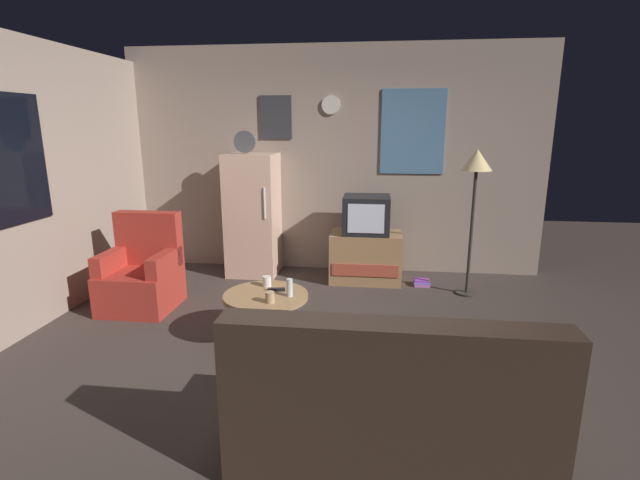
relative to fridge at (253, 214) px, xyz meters
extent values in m
plane|color=#3D332D|center=(0.94, -2.09, -0.75)|extent=(12.00, 12.00, 0.00)
cube|color=gray|center=(0.94, 0.36, 0.64)|extent=(5.20, 0.10, 2.78)
cube|color=teal|center=(1.93, 0.30, 1.00)|extent=(0.76, 0.02, 1.00)
cube|color=#333338|center=(0.25, 0.30, 1.17)|extent=(0.40, 0.02, 0.52)
cylinder|color=silver|center=(0.93, 0.30, 1.31)|extent=(0.22, 0.03, 0.22)
cube|color=black|center=(-1.55, -1.98, 0.80)|extent=(0.02, 0.90, 1.10)
cube|color=beige|center=(0.00, 0.00, 0.00)|extent=(0.60, 0.60, 1.50)
cylinder|color=silver|center=(0.22, -0.30, 0.20)|extent=(0.02, 0.02, 0.36)
cylinder|color=#4C4C51|center=(-0.05, -0.08, 0.89)|extent=(0.26, 0.04, 0.26)
cube|color=#9E754C|center=(1.41, -0.14, -0.46)|extent=(0.84, 0.52, 0.59)
cube|color=#AD4733|center=(1.41, -0.41, -0.55)|extent=(0.76, 0.01, 0.14)
cube|color=black|center=(1.40, -0.14, 0.06)|extent=(0.54, 0.50, 0.44)
cube|color=silver|center=(1.40, -0.39, 0.06)|extent=(0.41, 0.01, 0.33)
cylinder|color=#332D28|center=(2.55, -0.47, -0.74)|extent=(0.24, 0.24, 0.02)
cylinder|color=#332D28|center=(2.55, -0.47, -0.05)|extent=(0.04, 0.04, 1.40)
cone|color=#F2D18C|center=(2.55, -0.47, 0.73)|extent=(0.32, 0.32, 0.22)
cylinder|color=#9E754C|center=(0.61, -1.91, -0.73)|extent=(0.72, 0.72, 0.04)
cylinder|color=#9E754C|center=(0.61, -1.91, -0.53)|extent=(0.24, 0.24, 0.40)
cylinder|color=#9E754C|center=(0.61, -1.91, -0.33)|extent=(0.72, 0.72, 0.04)
cylinder|color=silver|center=(0.82, -1.93, -0.24)|extent=(0.05, 0.05, 0.15)
cylinder|color=silver|center=(0.57, -1.71, -0.27)|extent=(0.08, 0.08, 0.09)
cylinder|color=tan|center=(0.68, -2.10, -0.27)|extent=(0.08, 0.08, 0.09)
cube|color=black|center=(0.68, -1.82, -0.30)|extent=(0.16, 0.07, 0.02)
cube|color=#A52D23|center=(-0.85, -1.30, -0.55)|extent=(0.68, 0.68, 0.40)
cube|color=#A52D23|center=(-0.85, -1.04, -0.07)|extent=(0.68, 0.16, 0.56)
cube|color=#A52D23|center=(-1.13, -1.30, -0.25)|extent=(0.12, 0.60, 0.20)
cube|color=#A52D23|center=(-0.57, -1.30, -0.25)|extent=(0.12, 0.60, 0.20)
cube|color=#38281E|center=(1.61, -3.17, -0.55)|extent=(1.70, 0.80, 0.40)
cube|color=#38281E|center=(1.61, -3.47, -0.09)|extent=(1.70, 0.20, 0.52)
cube|color=#C26BB9|center=(2.07, -0.25, -0.74)|extent=(0.18, 0.17, 0.03)
cube|color=#766DBC|center=(2.07, -0.25, -0.72)|extent=(0.19, 0.17, 0.02)
cube|color=purple|center=(2.07, -0.25, -0.70)|extent=(0.17, 0.13, 0.02)
camera|label=1|loc=(1.51, -5.54, 1.08)|focal=26.12mm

